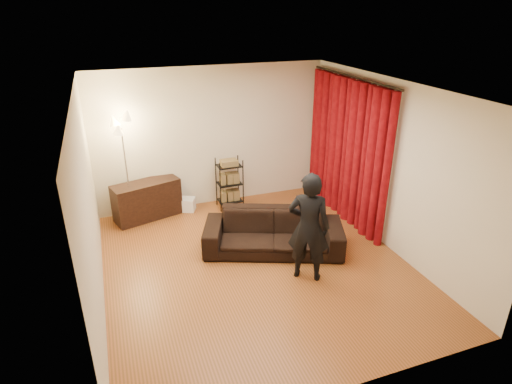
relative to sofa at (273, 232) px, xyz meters
name	(u,v)px	position (x,y,z in m)	size (l,w,h in m)	color
floor	(257,265)	(-0.41, -0.34, -0.32)	(5.00, 5.00, 0.00)	brown
ceiling	(257,89)	(-0.41, -0.34, 2.38)	(5.00, 5.00, 0.00)	white
wall_back	(212,137)	(-0.41, 2.16, 1.03)	(5.00, 5.00, 0.00)	beige
wall_front	(349,284)	(-0.41, -2.84, 1.03)	(5.00, 5.00, 0.00)	beige
wall_left	(89,209)	(-2.66, -0.34, 1.03)	(5.00, 5.00, 0.00)	beige
wall_right	(390,166)	(1.84, -0.34, 1.03)	(5.00, 5.00, 0.00)	beige
curtain_rod	(353,77)	(1.74, 0.79, 2.26)	(0.04, 0.04, 2.65)	black
curtain	(346,150)	(1.72, 0.79, 0.95)	(0.22, 2.65, 2.55)	maroon
sofa	(273,232)	(0.00, 0.00, 0.00)	(2.22, 0.87, 0.65)	black
person	(309,227)	(0.18, -0.86, 0.50)	(0.60, 0.40, 1.65)	black
media_cabinet	(147,200)	(-1.78, 1.89, 0.03)	(1.22, 0.46, 0.71)	black
storage_boxes	(187,204)	(-1.04, 1.91, -0.19)	(0.31, 0.25, 0.26)	white
wire_shelf	(230,183)	(-0.20, 1.80, 0.18)	(0.45, 0.32, 1.00)	black
floor_lamp	(127,171)	(-2.08, 1.78, 0.68)	(0.36, 0.36, 2.01)	silver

